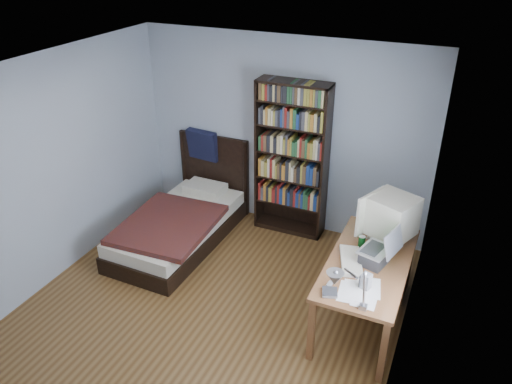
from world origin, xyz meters
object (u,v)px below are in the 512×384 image
Objects in this scene: desk at (375,264)px; bookshelf at (292,160)px; laptop at (377,254)px; keyboard at (351,261)px; crt_monitor at (389,216)px; desk_lamp at (340,281)px; soda_can at (362,242)px; speaker at (366,282)px; bed at (182,222)px.

bookshelf is at bearing 144.74° from desk.
laptop is 0.25m from keyboard.
bookshelf is (-1.31, 0.92, 0.59)m from desk.
crt_monitor is 0.64m from keyboard.
desk_lamp is 5.39× the size of soda_can.
speaker reaches higher than soda_can.
keyboard reaches higher than desk.
keyboard is 0.24× the size of bed.
desk is 0.62m from laptop.
speaker is at bearing -86.07° from desk.
desk is at bearing 98.19° from laptop.
bookshelf is at bearing 110.22° from keyboard.
bed reaches higher than speaker.
bed is (-2.48, 0.12, -0.16)m from desk.
bed is at bearing 167.45° from laptop.
bed reaches higher than desk.
desk is at bearing 88.96° from desk_lamp.
crt_monitor is 1.48× the size of laptop.
laptop is at bearing -12.55° from bed.
bed is (-2.33, 0.64, -0.49)m from keyboard.
laptop is at bearing -49.42° from soda_can.
bed is (-2.35, 0.34, -0.53)m from soda_can.
speaker is 0.66m from soda_can.
desk_lamp is 0.82m from speaker.
desk_lamp is (-0.03, -1.53, 0.85)m from desk.
keyboard is at bearing -161.03° from laptop.
soda_can is at bearing 123.22° from speaker.
speaker is at bearing -21.03° from bed.
speaker is at bearing -52.47° from bookshelf.
crt_monitor reaches higher than bed.
bookshelf is (-1.37, 1.37, 0.17)m from laptop.
desk_lamp is 3.13m from bed.
desk is at bearing -175.77° from crt_monitor.
desk is 2.31× the size of desk_lamp.
keyboard is 0.24× the size of bookshelf.
bookshelf is (-1.15, 1.44, 0.26)m from keyboard.
speaker reaches higher than desk.
desk is 3.16× the size of keyboard.
speaker is (-0.02, -0.86, -0.21)m from crt_monitor.
keyboard is (-0.24, -0.52, -0.27)m from crt_monitor.
bed is at bearing 171.73° from soda_can.
desk is 0.64m from keyboard.
keyboard is at bearing -15.44° from bed.
desk_lamp reaches higher than keyboard.
bookshelf is (-1.36, 1.78, 0.20)m from speaker.
desk_lamp reaches higher than speaker.
crt_monitor is 0.29× the size of bed.
keyboard is 3.94× the size of soda_can.
crt_monitor is at bearing -2.63° from bed.
desk_lamp reaches higher than crt_monitor.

